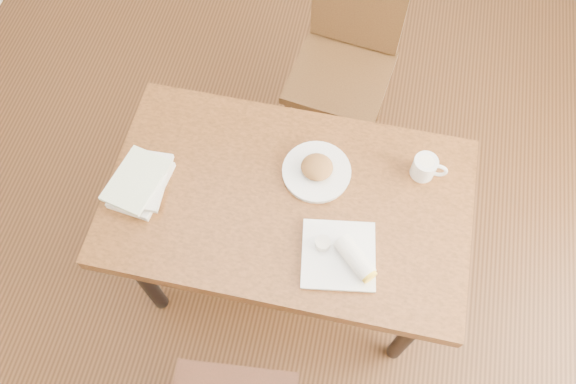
% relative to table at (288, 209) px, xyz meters
% --- Properties ---
extents(ground, '(4.00, 5.00, 0.01)m').
position_rel_table_xyz_m(ground, '(0.00, 0.00, -0.67)').
color(ground, '#472814').
rests_on(ground, ground).
extents(room_walls, '(4.02, 5.02, 2.80)m').
position_rel_table_xyz_m(room_walls, '(0.00, 0.00, 0.97)').
color(room_walls, silver).
rests_on(room_walls, ground).
extents(table, '(1.24, 0.73, 0.75)m').
position_rel_table_xyz_m(table, '(0.00, 0.00, 0.00)').
color(table, brown).
rests_on(table, ground).
extents(chair_far, '(0.47, 0.47, 0.95)m').
position_rel_table_xyz_m(chair_far, '(0.08, 0.84, -0.11)').
color(chair_far, '#452D13').
rests_on(chair_far, ground).
extents(plate_scone, '(0.24, 0.24, 0.08)m').
position_rel_table_xyz_m(plate_scone, '(0.08, 0.12, 0.11)').
color(plate_scone, white).
rests_on(plate_scone, table).
extents(coffee_mug, '(0.12, 0.08, 0.08)m').
position_rel_table_xyz_m(coffee_mug, '(0.44, 0.19, 0.13)').
color(coffee_mug, white).
rests_on(coffee_mug, table).
extents(plate_burrito, '(0.27, 0.27, 0.08)m').
position_rel_table_xyz_m(plate_burrito, '(0.22, -0.17, 0.11)').
color(plate_burrito, white).
rests_on(plate_burrito, table).
extents(book_stack, '(0.20, 0.25, 0.06)m').
position_rel_table_xyz_m(book_stack, '(-0.50, -0.06, 0.12)').
color(book_stack, white).
rests_on(book_stack, table).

